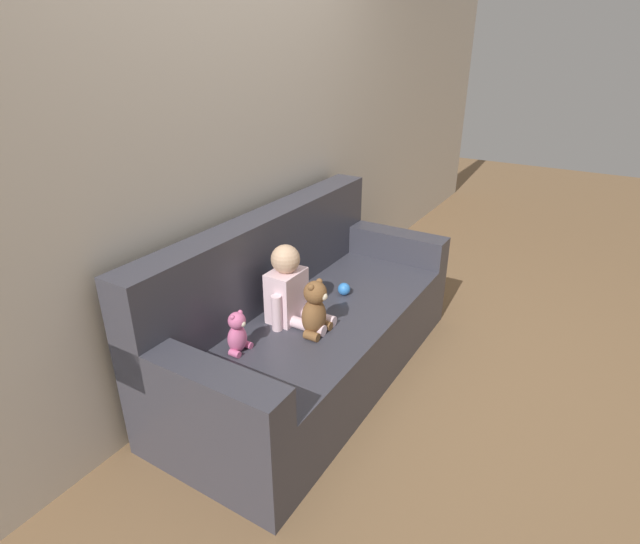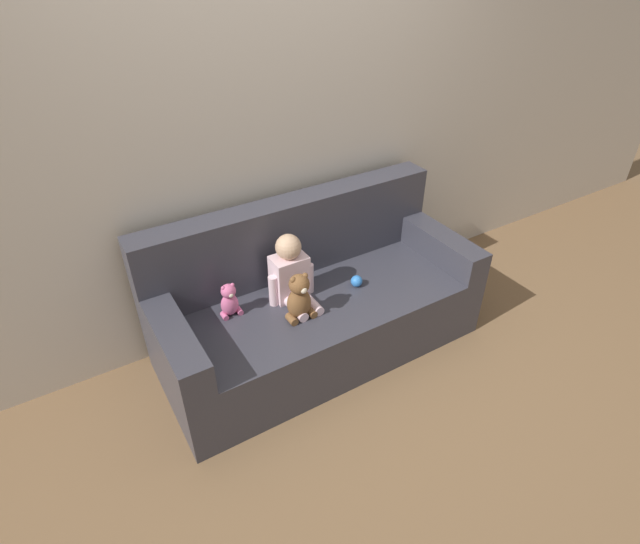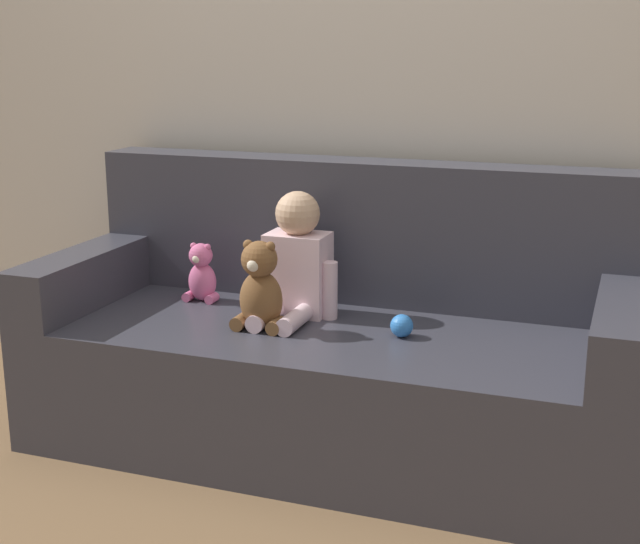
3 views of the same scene
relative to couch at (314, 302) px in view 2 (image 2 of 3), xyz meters
The scene contains 7 objects.
ground_plane 0.31m from the couch, 90.00° to the right, with size 12.00×12.00×0.00m, color brown.
wall_back 1.08m from the couch, 90.00° to the left, with size 8.00×0.05×2.60m.
couch is the anchor object (origin of this frame).
person_baby 0.30m from the couch, behind, with size 0.28×0.32×0.40m.
teddy_bear_brown 0.35m from the couch, 137.80° to the right, with size 0.16×0.13×0.28m.
plush_toy_side 0.54m from the couch, behind, with size 0.12×0.09×0.20m.
toy_ball 0.29m from the couch, 23.79° to the right, with size 0.07×0.07×0.07m.
Camera 2 is at (-1.19, -1.97, 2.16)m, focal length 28.00 mm.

